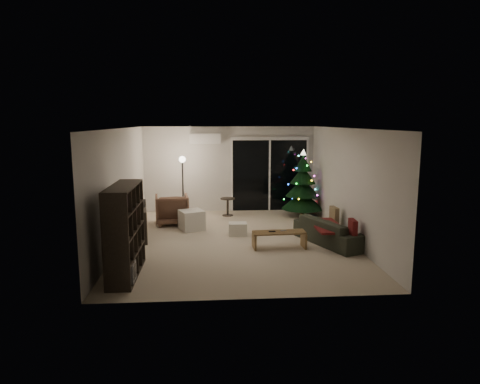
{
  "coord_description": "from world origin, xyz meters",
  "views": [
    {
      "loc": [
        -0.61,
        -9.32,
        2.65
      ],
      "look_at": [
        0.1,
        0.3,
        1.05
      ],
      "focal_mm": 32.0,
      "sensor_mm": 36.0,
      "label": 1
    }
  ],
  "objects_px": {
    "armchair": "(172,209)",
    "christmas_tree": "(303,183)",
    "coffee_table": "(279,240)",
    "media_cabinet": "(137,223)",
    "bookshelf": "(114,231)",
    "sofa": "(331,231)"
  },
  "relations": [
    {
      "from": "armchair",
      "to": "christmas_tree",
      "type": "height_order",
      "value": "christmas_tree"
    },
    {
      "from": "coffee_table",
      "to": "christmas_tree",
      "type": "height_order",
      "value": "christmas_tree"
    },
    {
      "from": "media_cabinet",
      "to": "coffee_table",
      "type": "distance_m",
      "value": 3.25
    },
    {
      "from": "bookshelf",
      "to": "media_cabinet",
      "type": "distance_m",
      "value": 2.39
    },
    {
      "from": "armchair",
      "to": "sofa",
      "type": "xyz_separation_m",
      "value": [
        3.63,
        -2.07,
        -0.11
      ]
    },
    {
      "from": "bookshelf",
      "to": "media_cabinet",
      "type": "height_order",
      "value": "bookshelf"
    },
    {
      "from": "bookshelf",
      "to": "coffee_table",
      "type": "height_order",
      "value": "bookshelf"
    },
    {
      "from": "christmas_tree",
      "to": "media_cabinet",
      "type": "bearing_deg",
      "value": -154.32
    },
    {
      "from": "bookshelf",
      "to": "armchair",
      "type": "distance_m",
      "value": 3.81
    },
    {
      "from": "christmas_tree",
      "to": "coffee_table",
      "type": "bearing_deg",
      "value": -111.09
    },
    {
      "from": "sofa",
      "to": "coffee_table",
      "type": "distance_m",
      "value": 1.22
    },
    {
      "from": "media_cabinet",
      "to": "coffee_table",
      "type": "xyz_separation_m",
      "value": [
        3.11,
        -0.94,
        -0.18
      ]
    },
    {
      "from": "bookshelf",
      "to": "sofa",
      "type": "xyz_separation_m",
      "value": [
        4.3,
        1.66,
        -0.52
      ]
    },
    {
      "from": "armchair",
      "to": "christmas_tree",
      "type": "bearing_deg",
      "value": -176.33
    },
    {
      "from": "media_cabinet",
      "to": "sofa",
      "type": "height_order",
      "value": "media_cabinet"
    },
    {
      "from": "sofa",
      "to": "bookshelf",
      "type": "bearing_deg",
      "value": 88.86
    },
    {
      "from": "media_cabinet",
      "to": "sofa",
      "type": "xyz_separation_m",
      "value": [
        4.3,
        -0.69,
        -0.09
      ]
    },
    {
      "from": "sofa",
      "to": "christmas_tree",
      "type": "relative_size",
      "value": 1.0
    },
    {
      "from": "media_cabinet",
      "to": "christmas_tree",
      "type": "height_order",
      "value": "christmas_tree"
    },
    {
      "from": "media_cabinet",
      "to": "christmas_tree",
      "type": "distance_m",
      "value": 4.76
    },
    {
      "from": "sofa",
      "to": "coffee_table",
      "type": "bearing_deg",
      "value": 79.77
    },
    {
      "from": "armchair",
      "to": "sofa",
      "type": "relative_size",
      "value": 0.45
    }
  ]
}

